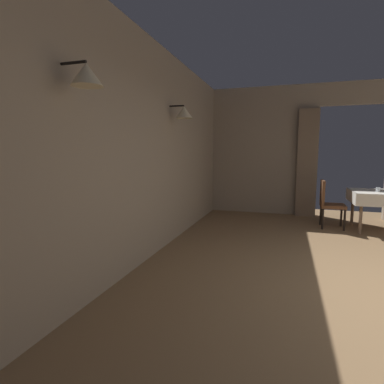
# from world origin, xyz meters

# --- Properties ---
(wall_left) EXTENTS (0.49, 8.40, 3.00)m
(wall_left) POSITION_xyz_m (-3.20, 0.00, 1.50)
(wall_left) COLOR gray
(wall_left) RESTS_ON ground
(wall_back) EXTENTS (6.40, 0.27, 3.00)m
(wall_back) POSITION_xyz_m (0.00, 4.18, 1.51)
(wall_back) COLOR gray
(wall_back) RESTS_ON ground
(chair_mid_left) EXTENTS (0.44, 0.44, 0.93)m
(chair_mid_left) POSITION_xyz_m (-0.55, 3.02, 0.52)
(chair_mid_left) COLOR black
(chair_mid_left) RESTS_ON ground
(glass_mid_d) EXTENTS (0.07, 0.07, 0.08)m
(glass_mid_d) POSITION_xyz_m (0.26, 2.92, 0.79)
(glass_mid_d) COLOR silver
(glass_mid_d) RESTS_ON dining_table_mid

